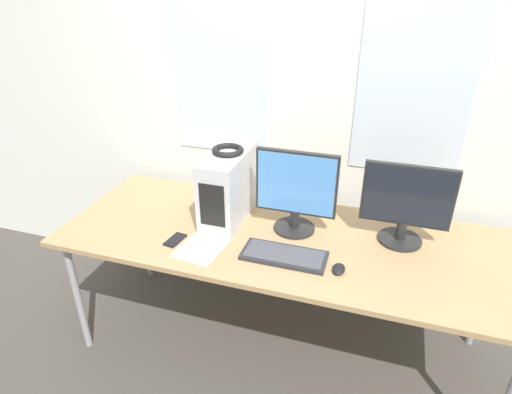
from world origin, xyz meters
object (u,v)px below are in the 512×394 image
at_px(keyboard, 284,255).
at_px(mouse, 339,269).
at_px(monitor_right_near, 406,204).
at_px(cell_phone, 175,240).
at_px(pc_tower, 229,186).
at_px(headphones, 228,150).
at_px(monitor_main, 296,191).

relative_size(keyboard, mouse, 4.54).
xyz_separation_m(monitor_right_near, cell_phone, (-1.11, -0.36, -0.21)).
distance_m(pc_tower, monitor_right_near, 0.93).
relative_size(headphones, monitor_right_near, 0.39).
height_order(monitor_main, mouse, monitor_main).
xyz_separation_m(keyboard, mouse, (0.27, -0.03, 0.00)).
xyz_separation_m(monitor_main, mouse, (0.28, -0.30, -0.22)).
xyz_separation_m(pc_tower, mouse, (0.66, -0.32, -0.18)).
bearing_deg(monitor_main, cell_phone, -151.86).
bearing_deg(cell_phone, mouse, 7.56).
bearing_deg(pc_tower, keyboard, -36.57).
distance_m(headphones, mouse, 0.83).
height_order(monitor_main, monitor_right_near, monitor_main).
height_order(pc_tower, mouse, pc_tower).
xyz_separation_m(headphones, keyboard, (0.39, -0.29, -0.39)).
xyz_separation_m(pc_tower, monitor_main, (0.38, -0.02, 0.04)).
xyz_separation_m(headphones, mouse, (0.66, -0.32, -0.39)).
distance_m(monitor_main, monitor_right_near, 0.55).
distance_m(pc_tower, cell_phone, 0.42).
height_order(pc_tower, cell_phone, pc_tower).
relative_size(monitor_main, monitor_right_near, 1.03).
bearing_deg(cell_phone, headphones, 68.26).
relative_size(monitor_main, mouse, 4.95).
distance_m(pc_tower, monitor_main, 0.38).
relative_size(headphones, keyboard, 0.41).
height_order(headphones, monitor_main, monitor_main).
bearing_deg(headphones, monitor_main, -3.57).
bearing_deg(mouse, monitor_right_near, 53.22).
bearing_deg(monitor_right_near, pc_tower, -178.05).
distance_m(keyboard, mouse, 0.27).
distance_m(keyboard, cell_phone, 0.58).
distance_m(pc_tower, mouse, 0.76).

